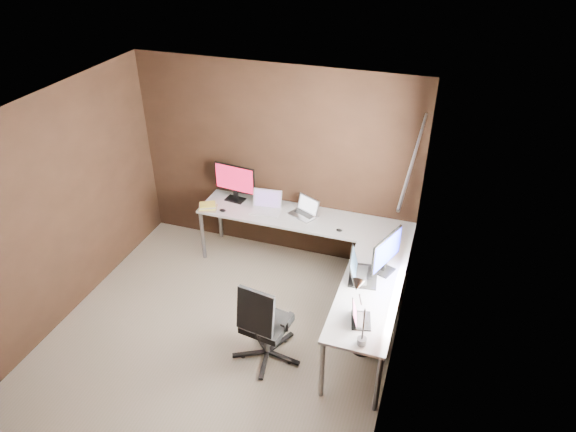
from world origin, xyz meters
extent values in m
cube|color=tan|center=(0.00, 0.00, 0.00)|extent=(3.60, 3.60, 0.00)
cube|color=white|center=(0.00, 0.00, 2.50)|extent=(3.60, 3.60, 0.00)
cube|color=black|center=(0.00, 1.80, 1.25)|extent=(3.60, 0.00, 2.50)
cube|color=black|center=(0.00, -1.80, 1.25)|extent=(3.60, 0.00, 2.50)
cube|color=black|center=(-1.80, 0.00, 1.25)|extent=(0.00, 3.60, 2.50)
cube|color=black|center=(1.80, 0.00, 1.25)|extent=(0.00, 3.60, 2.50)
cube|color=white|center=(1.79, 0.35, 1.45)|extent=(0.00, 1.00, 1.30)
cube|color=#C46117|center=(1.75, -0.38, 1.25)|extent=(0.01, 0.35, 2.00)
cube|color=#C46117|center=(1.75, 1.07, 1.25)|extent=(0.01, 0.35, 2.00)
cylinder|color=slate|center=(1.75, 0.35, 2.28)|extent=(0.02, 1.90, 0.02)
cube|color=silver|center=(0.48, 1.50, 0.71)|extent=(2.65, 0.60, 0.03)
cube|color=silver|center=(1.50, 0.38, 0.71)|extent=(0.60, 1.65, 0.03)
cylinder|color=slate|center=(-0.81, 1.24, 0.35)|extent=(0.05, 0.05, 0.70)
cylinder|color=slate|center=(-0.81, 1.76, 0.35)|extent=(0.05, 0.05, 0.70)
cylinder|color=slate|center=(1.24, -0.41, 0.35)|extent=(0.05, 0.05, 0.70)
cylinder|color=slate|center=(1.76, -0.41, 0.35)|extent=(0.05, 0.05, 0.70)
cylinder|color=slate|center=(1.76, 1.76, 0.35)|extent=(0.05, 0.05, 0.70)
cube|color=silver|center=(1.43, 1.15, 0.30)|extent=(0.42, 0.50, 0.60)
cube|color=black|center=(-0.49, 1.62, 0.74)|extent=(0.26, 0.18, 0.01)
cube|color=black|center=(-0.49, 1.64, 0.80)|extent=(0.06, 0.04, 0.11)
cube|color=black|center=(-0.49, 1.64, 1.04)|extent=(0.56, 0.09, 0.36)
cube|color=red|center=(-0.49, 1.62, 1.04)|extent=(0.53, 0.06, 0.33)
cube|color=black|center=(1.60, 0.73, 0.74)|extent=(0.19, 0.24, 0.01)
cube|color=black|center=(1.59, 0.74, 0.79)|extent=(0.04, 0.05, 0.09)
cube|color=black|center=(1.59, 0.74, 1.01)|extent=(0.21, 0.52, 0.34)
cube|color=#1118BF|center=(1.60, 0.74, 1.01)|extent=(0.18, 0.48, 0.31)
cube|color=silver|center=(-0.02, 1.48, 0.74)|extent=(0.39, 0.29, 0.02)
cube|color=silver|center=(-0.03, 1.58, 0.86)|extent=(0.37, 0.11, 0.23)
cube|color=#715392|center=(-0.03, 1.57, 0.86)|extent=(0.33, 0.09, 0.20)
cube|color=silver|center=(0.46, 1.53, 0.74)|extent=(0.39, 0.35, 0.02)
cube|color=silver|center=(0.49, 1.61, 0.85)|extent=(0.32, 0.20, 0.20)
cube|color=white|center=(0.49, 1.60, 0.85)|extent=(0.28, 0.17, 0.17)
cube|color=black|center=(1.39, 0.58, 0.74)|extent=(0.34, 0.44, 0.02)
cube|color=black|center=(1.29, 0.57, 0.87)|extent=(0.13, 0.41, 0.25)
cube|color=#162431|center=(1.29, 0.57, 0.87)|extent=(0.11, 0.36, 0.22)
cube|color=black|center=(1.51, -0.07, 0.74)|extent=(0.23, 0.29, 0.02)
cube|color=black|center=(1.44, -0.09, 0.82)|extent=(0.10, 0.26, 0.16)
cube|color=#D5518A|center=(1.45, -0.09, 0.82)|extent=(0.09, 0.23, 0.13)
cube|color=tan|center=(-0.73, 1.30, 0.74)|extent=(0.26, 0.23, 0.02)
cube|color=#EFE949|center=(-0.73, 1.30, 0.76)|extent=(0.25, 0.22, 0.02)
cube|color=beige|center=(-0.73, 1.30, 0.78)|extent=(0.26, 0.24, 0.02)
cube|color=#EFE949|center=(-0.73, 1.30, 0.79)|extent=(0.24, 0.22, 0.01)
ellipsoid|color=black|center=(-0.53, 1.30, 0.75)|extent=(0.09, 0.06, 0.03)
ellipsoid|color=black|center=(0.96, 1.33, 0.75)|extent=(0.09, 0.07, 0.03)
cylinder|color=slate|center=(1.57, -0.35, 0.76)|extent=(0.09, 0.09, 0.06)
cylinder|color=slate|center=(1.57, -0.35, 0.97)|extent=(0.02, 0.02, 0.34)
cylinder|color=slate|center=(1.52, -0.32, 1.20)|extent=(0.02, 0.19, 0.26)
cone|color=slate|center=(1.47, -0.25, 1.29)|extent=(0.11, 0.14, 0.14)
cylinder|color=slate|center=(0.57, -0.09, 0.23)|extent=(0.06, 0.06, 0.35)
cube|color=black|center=(0.57, -0.09, 0.43)|extent=(0.48, 0.48, 0.07)
cube|color=black|center=(0.55, -0.29, 0.75)|extent=(0.40, 0.16, 0.46)
cylinder|color=black|center=(1.50, 0.30, 0.14)|extent=(0.29, 0.29, 0.28)
camera|label=1|loc=(1.98, -3.62, 4.07)|focal=32.00mm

